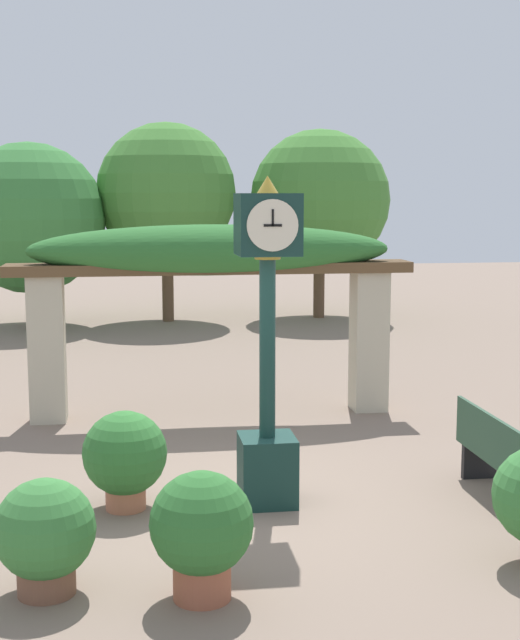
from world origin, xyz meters
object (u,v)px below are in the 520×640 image
(pedestal_clock, at_px, (267,344))
(park_bench, at_px, (499,456))
(potted_plant_near_right, at_px, (45,534))
(potted_plant_far_left, at_px, (202,529))
(potted_plant_near_left, at_px, (125,456))

(pedestal_clock, height_order, park_bench, pedestal_clock)
(potted_plant_near_right, relative_size, park_bench, 0.57)
(pedestal_clock, bearing_deg, potted_plant_far_left, -111.95)
(potted_plant_near_right, bearing_deg, pedestal_clock, 41.51)
(potted_plant_near_right, bearing_deg, park_bench, 20.03)
(potted_plant_near_left, distance_m, park_bench, 3.77)
(pedestal_clock, height_order, potted_plant_near_right, pedestal_clock)
(pedestal_clock, distance_m, potted_plant_near_right, 2.91)
(pedestal_clock, height_order, potted_plant_near_left, pedestal_clock)
(pedestal_clock, relative_size, potted_plant_far_left, 3.25)
(potted_plant_near_right, distance_m, potted_plant_far_left, 1.22)
(potted_plant_far_left, bearing_deg, pedestal_clock, 68.05)
(potted_plant_near_left, height_order, park_bench, potted_plant_near_left)
(pedestal_clock, distance_m, park_bench, 2.64)
(park_bench, bearing_deg, potted_plant_near_left, 86.53)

